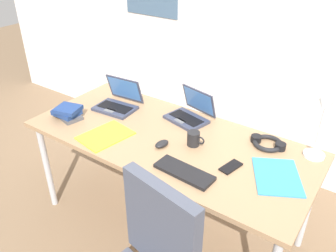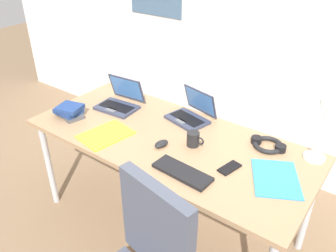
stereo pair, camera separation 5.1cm
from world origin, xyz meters
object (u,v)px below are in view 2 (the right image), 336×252
at_px(cell_phone, 230,168).
at_px(paper_folder_center, 276,178).
at_px(computer_mouse, 161,144).
at_px(book_stack, 69,111).
at_px(paper_folder_back_right, 106,135).
at_px(laptop_by_keyboard, 191,114).
at_px(coffee_mug, 193,139).
at_px(desk_lamp, 320,131).
at_px(external_keyboard, 182,172).
at_px(laptop_back_left, 120,102).
at_px(headphones, 268,145).

height_order(cell_phone, paper_folder_center, cell_phone).
relative_size(computer_mouse, book_stack, 0.42).
height_order(book_stack, paper_folder_back_right, book_stack).
xyz_separation_m(laptop_by_keyboard, coffee_mug, (0.18, -0.26, 0.00)).
relative_size(desk_lamp, cell_phone, 2.94).
relative_size(book_stack, paper_folder_center, 0.74).
height_order(external_keyboard, paper_folder_back_right, external_keyboard).
height_order(computer_mouse, cell_phone, computer_mouse).
bearing_deg(paper_folder_back_right, book_stack, 175.73).
xyz_separation_m(laptop_back_left, book_stack, (-0.18, -0.31, -0.00)).
xyz_separation_m(desk_lamp, headphones, (-0.26, -0.01, -0.18)).
xyz_separation_m(laptop_by_keyboard, paper_folder_center, (0.70, -0.27, -0.04)).
bearing_deg(external_keyboard, laptop_by_keyboard, 121.97).
bearing_deg(book_stack, coffee_mug, 12.92).
bearing_deg(cell_phone, external_keyboard, -121.22).
relative_size(desk_lamp, book_stack, 1.75).
relative_size(laptop_back_left, external_keyboard, 0.91).
height_order(external_keyboard, coffee_mug, coffee_mug).
bearing_deg(coffee_mug, external_keyboard, -69.10).
xyz_separation_m(book_stack, coffee_mug, (0.88, 0.20, 0.00)).
bearing_deg(computer_mouse, external_keyboard, -19.83).
relative_size(laptop_back_left, paper_folder_center, 0.97).
bearing_deg(computer_mouse, headphones, 45.80).
height_order(desk_lamp, headphones, desk_lamp).
relative_size(laptop_by_keyboard, headphones, 1.49).
bearing_deg(book_stack, desk_lamp, 17.08).
bearing_deg(paper_folder_back_right, paper_folder_center, 12.11).
bearing_deg(paper_folder_center, cell_phone, -164.56).
distance_m(laptop_by_keyboard, paper_folder_back_right, 0.58).
relative_size(laptop_by_keyboard, external_keyboard, 0.96).
height_order(laptop_back_left, coffee_mug, laptop_back_left).
bearing_deg(coffee_mug, paper_folder_back_right, -155.49).
bearing_deg(coffee_mug, desk_lamp, 22.62).
relative_size(external_keyboard, paper_folder_center, 1.06).
distance_m(computer_mouse, paper_folder_center, 0.67).
distance_m(headphones, paper_folder_back_right, 0.99).
xyz_separation_m(desk_lamp, laptop_back_left, (-1.32, -0.15, -0.15)).
relative_size(laptop_back_left, headphones, 1.41).
xyz_separation_m(external_keyboard, headphones, (0.27, 0.51, 0.01)).
bearing_deg(laptop_back_left, book_stack, -120.38).
bearing_deg(cell_phone, desk_lamp, 57.30).
bearing_deg(laptop_by_keyboard, paper_folder_back_right, -123.13).
bearing_deg(laptop_back_left, cell_phone, -10.56).
xyz_separation_m(desk_lamp, computer_mouse, (-0.77, -0.38, -0.18)).
distance_m(headphones, coffee_mug, 0.45).
bearing_deg(coffee_mug, laptop_by_keyboard, 125.42).
bearing_deg(paper_folder_center, desk_lamp, 68.48).
bearing_deg(paper_folder_back_right, desk_lamp, 23.47).
bearing_deg(paper_folder_center, external_keyboard, -148.73).
xyz_separation_m(laptop_by_keyboard, cell_phone, (0.47, -0.33, -0.04)).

